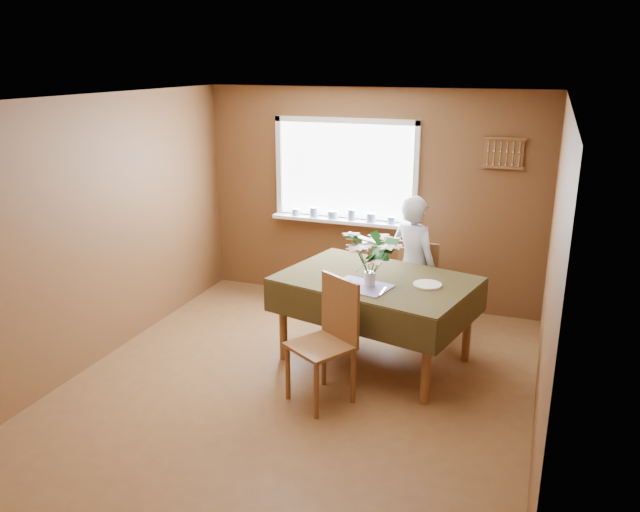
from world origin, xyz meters
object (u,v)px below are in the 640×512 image
(chair_far, at_px, (419,280))
(flower_bouquet, at_px, (370,255))
(dining_table, at_px, (376,288))
(seated_woman, at_px, (413,266))
(chair_near, at_px, (329,336))

(chair_far, height_order, flower_bouquet, flower_bouquet)
(dining_table, xyz_separation_m, flower_bouquet, (-0.00, -0.22, 0.40))
(seated_woman, relative_size, flower_bouquet, 2.85)
(flower_bouquet, bearing_deg, chair_near, -107.41)
(chair_far, xyz_separation_m, flower_bouquet, (-0.22, -1.17, 0.60))
(chair_near, height_order, seated_woman, seated_woman)
(chair_far, bearing_deg, flower_bouquet, 77.48)
(dining_table, distance_m, chair_far, 0.99)
(chair_near, bearing_deg, flower_bouquet, 104.05)
(chair_far, distance_m, chair_near, 1.80)
(chair_far, distance_m, seated_woman, 0.27)
(chair_near, xyz_separation_m, seated_woman, (0.37, 1.59, 0.17))
(chair_far, xyz_separation_m, seated_woman, (-0.04, -0.16, 0.21))
(dining_table, xyz_separation_m, seated_woman, (0.19, 0.78, 0.00))
(chair_near, height_order, flower_bouquet, flower_bouquet)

